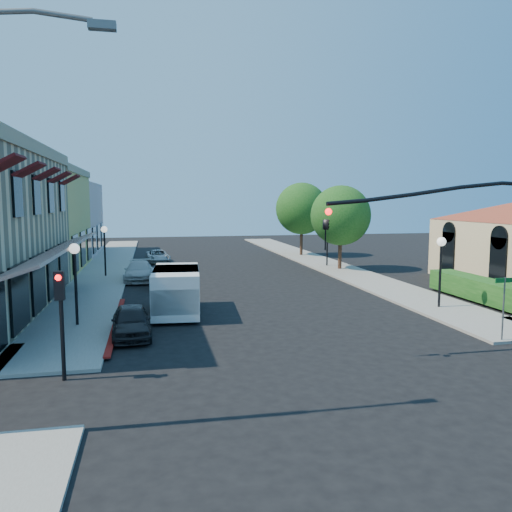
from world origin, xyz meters
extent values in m
plane|color=black|center=(0.00, 0.00, 0.00)|extent=(120.00, 120.00, 0.00)
cube|color=gray|center=(-8.75, 27.00, 0.06)|extent=(3.50, 50.00, 0.12)
cube|color=gray|center=(8.75, 27.00, 0.06)|extent=(3.50, 50.00, 0.12)
cube|color=maroon|center=(-6.90, 8.00, 0.00)|extent=(0.25, 10.00, 0.06)
cube|color=tan|center=(-10.65, 11.00, 7.80)|extent=(0.50, 18.20, 0.60)
cube|color=#561416|center=(-9.60, 11.00, 3.05)|extent=(1.75, 17.00, 0.67)
cube|color=#4F0F11|center=(-9.95, 4.00, 6.55)|extent=(1.02, 1.50, 0.60)
cube|color=#4F0F11|center=(-9.95, 7.40, 6.55)|extent=(1.02, 1.50, 0.60)
cube|color=#4F0F11|center=(-9.95, 10.80, 6.55)|extent=(1.02, 1.50, 0.60)
cube|color=#4F0F11|center=(-9.95, 14.20, 6.55)|extent=(1.02, 1.50, 0.60)
cube|color=#4F0F11|center=(-9.95, 17.60, 6.55)|extent=(1.02, 1.50, 0.60)
cube|color=black|center=(-10.45, 6.90, 1.60)|extent=(0.12, 2.60, 2.60)
cube|color=black|center=(-10.45, 10.30, 1.60)|extent=(0.12, 2.60, 2.60)
cube|color=black|center=(-10.45, 13.70, 1.60)|extent=(0.12, 2.60, 2.60)
cube|color=black|center=(-10.45, 17.10, 1.60)|extent=(0.12, 2.60, 2.60)
cube|color=tan|center=(-15.50, 26.00, 3.80)|extent=(10.00, 12.00, 7.60)
cube|color=beige|center=(-15.50, 38.00, 3.50)|extent=(10.00, 12.00, 7.00)
cube|color=black|center=(14.45, 11.50, 1.80)|extent=(0.12, 1.40, 2.80)
cube|color=black|center=(14.45, 16.50, 1.80)|extent=(0.12, 1.40, 2.80)
cube|color=#154A15|center=(11.70, 9.00, 0.00)|extent=(1.40, 8.00, 1.10)
cylinder|color=#3A2317|center=(8.80, 22.00, 1.05)|extent=(0.28, 0.28, 2.10)
sphere|color=#154A15|center=(8.80, 22.00, 4.20)|extent=(4.56, 4.56, 4.56)
cylinder|color=#3A2317|center=(8.80, 32.00, 1.14)|extent=(0.28, 0.28, 2.27)
sphere|color=#154A15|center=(8.80, 32.00, 4.55)|extent=(4.94, 4.94, 4.94)
cylinder|color=black|center=(4.10, 1.50, 5.60)|extent=(7.80, 0.14, 0.14)
imported|color=black|center=(0.20, 1.50, 4.70)|extent=(0.20, 0.16, 1.00)
sphere|color=#FF0C0C|center=(0.20, 1.32, 5.00)|extent=(0.22, 0.22, 0.22)
cylinder|color=black|center=(-8.00, 1.50, 1.50)|extent=(0.12, 0.12, 3.00)
cube|color=black|center=(-8.00, 1.35, 2.90)|extent=(0.28, 0.22, 0.85)
sphere|color=#FF0C0C|center=(-8.00, 1.23, 3.15)|extent=(0.18, 0.18, 0.18)
cylinder|color=#595B5E|center=(-8.00, -2.00, 9.25)|extent=(3.00, 0.12, 0.12)
cube|color=#595B5E|center=(-6.30, -2.00, 9.15)|extent=(0.60, 0.25, 0.18)
cylinder|color=#595B5E|center=(7.50, 2.20, 1.25)|extent=(0.06, 0.06, 2.50)
cube|color=#0C591E|center=(7.50, 2.20, 2.40)|extent=(0.80, 0.04, 0.18)
cylinder|color=black|center=(-8.50, 8.00, 1.60)|extent=(0.12, 0.12, 3.20)
sphere|color=white|center=(-8.50, 8.00, 3.35)|extent=(0.44, 0.44, 0.44)
cylinder|color=black|center=(-8.50, 22.00, 1.60)|extent=(0.12, 0.12, 3.20)
sphere|color=white|center=(-8.50, 22.00, 3.35)|extent=(0.44, 0.44, 0.44)
cylinder|color=black|center=(8.50, 8.00, 1.60)|extent=(0.12, 0.12, 3.20)
sphere|color=white|center=(8.50, 8.00, 3.35)|extent=(0.44, 0.44, 0.44)
cylinder|color=black|center=(8.50, 24.00, 1.60)|extent=(0.12, 0.12, 3.20)
sphere|color=white|center=(8.50, 24.00, 3.35)|extent=(0.44, 0.44, 0.44)
cube|color=silver|center=(-4.24, 9.63, 1.16)|extent=(2.45, 4.98, 1.98)
cube|color=silver|center=(-4.40, 7.55, 1.05)|extent=(2.08, 0.81, 1.10)
cube|color=black|center=(-4.37, 7.93, 1.60)|extent=(1.87, 0.25, 0.99)
cube|color=black|center=(-4.22, 9.96, 1.65)|extent=(2.32, 3.01, 0.99)
cylinder|color=black|center=(-5.30, 8.06, 0.36)|extent=(0.33, 0.74, 0.73)
cylinder|color=black|center=(-5.05, 11.35, 0.36)|extent=(0.33, 0.74, 0.73)
cylinder|color=black|center=(-3.43, 7.92, 0.36)|extent=(0.33, 0.74, 0.73)
cylinder|color=black|center=(-3.19, 11.21, 0.36)|extent=(0.33, 0.74, 0.73)
imported|color=black|center=(-6.20, 6.00, 0.62)|extent=(1.65, 3.73, 1.25)
imported|color=#95979A|center=(-4.80, 17.24, 0.57)|extent=(1.32, 3.49, 1.14)
imported|color=#BDBCBA|center=(-6.20, 20.00, 0.64)|extent=(1.94, 4.49, 1.29)
imported|color=#A7AAAC|center=(-4.80, 29.68, 0.55)|extent=(2.18, 4.08, 1.09)
camera|label=1|loc=(-5.37, -13.80, 5.37)|focal=35.00mm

